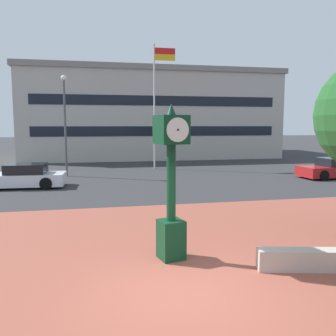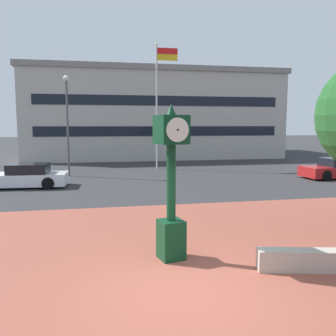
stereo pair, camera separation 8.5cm
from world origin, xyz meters
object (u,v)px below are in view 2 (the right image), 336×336
object	(u,v)px
car_street_mid	(26,177)
civic_building	(149,115)
street_clock	(171,182)
car_street_near	(336,169)
flagpole_primary	(159,96)
street_lamp_post	(67,115)

from	to	relation	value
car_street_mid	civic_building	bearing A→B (deg)	-22.30
street_clock	car_street_mid	bearing A→B (deg)	102.28
car_street_near	flagpole_primary	bearing A→B (deg)	52.59
flagpole_primary	civic_building	world-z (taller)	flagpole_primary
civic_building	street_lamp_post	xyz separation A→B (m)	(-7.82, -16.39, -0.44)
car_street_mid	civic_building	distance (m)	22.99
flagpole_primary	street_lamp_post	bearing A→B (deg)	-156.76
car_street_near	flagpole_primary	xyz separation A→B (m)	(-10.20, 7.11, 4.93)
street_clock	street_lamp_post	distance (m)	16.57
street_clock	street_lamp_post	size ratio (longest dim) A/B	0.59
car_street_mid	civic_building	size ratio (longest dim) A/B	0.18
flagpole_primary	civic_building	xyz separation A→B (m)	(1.28, 13.58, -1.06)
civic_building	street_lamp_post	size ratio (longest dim) A/B	3.94
car_street_near	street_clock	bearing A→B (deg)	129.12
street_clock	street_lamp_post	xyz separation A→B (m)	(-3.53, 16.06, 2.05)
flagpole_primary	car_street_mid	bearing A→B (deg)	-141.37
flagpole_primary	car_street_near	bearing A→B (deg)	-34.87
street_lamp_post	flagpole_primary	bearing A→B (deg)	23.24
car_street_near	street_lamp_post	bearing A→B (deg)	73.06
street_clock	street_lamp_post	bearing A→B (deg)	89.90
street_clock	flagpole_primary	world-z (taller)	flagpole_primary
car_street_near	car_street_mid	xyz separation A→B (m)	(-18.77, 0.27, 0.00)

